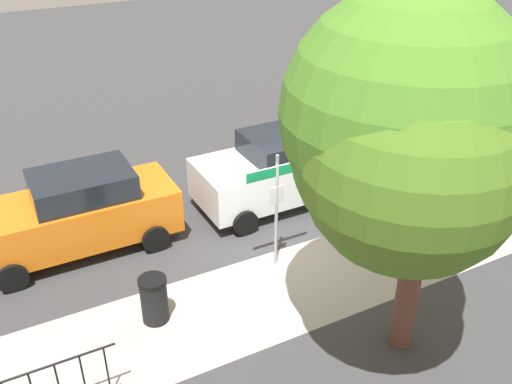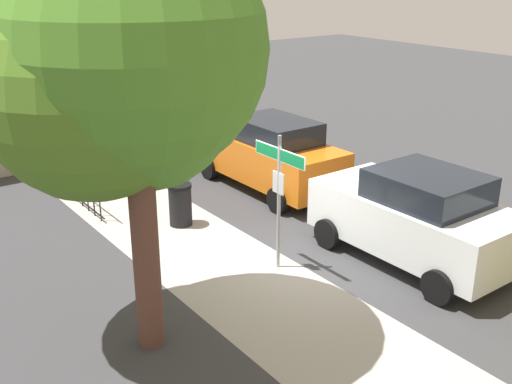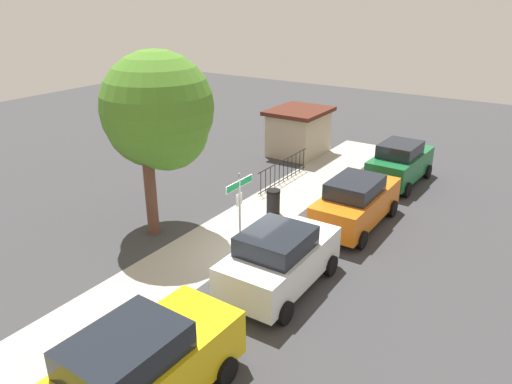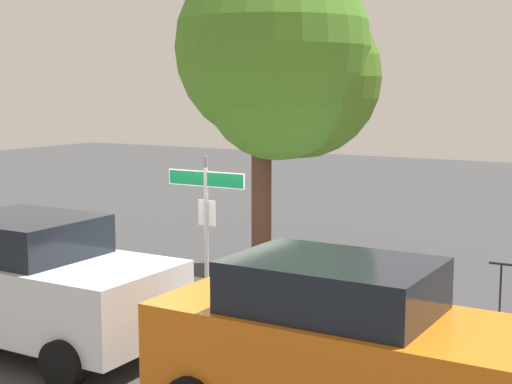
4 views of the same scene
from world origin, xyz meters
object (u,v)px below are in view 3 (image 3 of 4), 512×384
(car_orange, at_px, (356,202))
(car_green, at_px, (400,163))
(street_sign, at_px, (240,197))
(utility_shed, at_px, (299,131))
(shade_tree, at_px, (158,115))
(trash_bin, at_px, (273,202))
(car_white, at_px, (280,259))
(car_yellow, at_px, (137,372))

(car_orange, relative_size, car_green, 1.09)
(street_sign, xyz_separation_m, car_orange, (3.68, -2.61, -0.89))
(car_orange, xyz_separation_m, utility_shed, (6.56, 6.01, 0.27))
(street_sign, distance_m, shade_tree, 3.92)
(car_green, distance_m, trash_bin, 6.67)
(street_sign, relative_size, trash_bin, 2.74)
(street_sign, relative_size, car_white, 0.65)
(shade_tree, xyz_separation_m, car_yellow, (-6.58, -5.44, -3.21))
(street_sign, bearing_deg, utility_shed, 18.35)
(trash_bin, bearing_deg, utility_shed, 21.71)
(shade_tree, bearing_deg, car_orange, -55.00)
(car_yellow, bearing_deg, shade_tree, 41.20)
(shade_tree, bearing_deg, utility_shed, 1.66)
(car_yellow, distance_m, car_white, 5.52)
(shade_tree, distance_m, utility_shed, 10.98)
(car_white, distance_m, utility_shed, 12.97)
(street_sign, bearing_deg, car_green, -16.01)
(car_green, bearing_deg, car_yellow, -178.72)
(car_yellow, xyz_separation_m, utility_shed, (17.14, 5.75, 0.21))
(car_green, height_order, trash_bin, car_green)
(shade_tree, relative_size, car_green, 1.54)
(shade_tree, height_order, car_white, shade_tree)
(car_orange, relative_size, trash_bin, 4.64)
(car_orange, xyz_separation_m, car_green, (5.19, 0.06, 0.01))
(shade_tree, height_order, car_yellow, shade_tree)
(car_orange, bearing_deg, utility_shed, 42.63)
(car_green, relative_size, trash_bin, 4.25)
(car_white, distance_m, trash_bin, 5.22)
(car_orange, bearing_deg, car_yellow, 178.74)
(car_green, bearing_deg, car_white, -179.01)
(car_orange, bearing_deg, trash_bin, 103.24)
(shade_tree, height_order, car_orange, shade_tree)
(car_yellow, relative_size, trash_bin, 4.84)
(shade_tree, relative_size, utility_shed, 1.96)
(street_sign, xyz_separation_m, car_yellow, (-6.90, -2.35, -0.82))
(car_white, xyz_separation_m, utility_shed, (11.62, 5.76, 0.27))
(shade_tree, xyz_separation_m, car_orange, (3.99, -5.70, -3.27))
(car_orange, height_order, trash_bin, car_orange)
(car_yellow, height_order, utility_shed, utility_shed)
(street_sign, relative_size, car_yellow, 0.57)
(street_sign, bearing_deg, car_yellow, -161.19)
(car_yellow, xyz_separation_m, trash_bin, (9.86, 2.85, -0.53))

